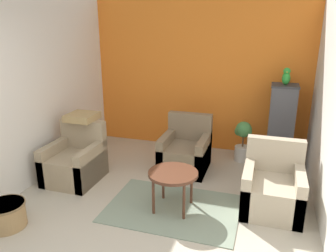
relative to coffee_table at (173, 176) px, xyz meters
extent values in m
cube|color=orange|center=(-0.21, 2.31, 0.92)|extent=(4.05, 0.06, 2.77)
cube|color=silver|center=(-2.20, 0.45, 0.92)|extent=(0.06, 3.65, 2.77)
cube|color=silver|center=(1.79, 0.45, 0.92)|extent=(0.06, 3.65, 2.77)
cube|color=gray|center=(0.00, 0.00, -0.46)|extent=(1.69, 1.18, 0.01)
cylinder|color=#512D1E|center=(0.00, 0.00, 0.04)|extent=(0.63, 0.63, 0.04)
cylinder|color=#512D1E|center=(-0.20, -0.20, -0.23)|extent=(0.04, 0.04, 0.48)
cylinder|color=#512D1E|center=(0.20, -0.20, -0.23)|extent=(0.04, 0.04, 0.48)
cylinder|color=#512D1E|center=(-0.20, 0.20, -0.23)|extent=(0.04, 0.04, 0.48)
cylinder|color=#512D1E|center=(0.20, 0.20, -0.23)|extent=(0.04, 0.04, 0.48)
cube|color=#9E896B|center=(-1.66, 0.32, -0.26)|extent=(0.73, 0.79, 0.42)
cube|color=#9E896B|center=(-1.66, 0.64, 0.18)|extent=(0.73, 0.14, 0.45)
cube|color=#9E896B|center=(-1.96, 0.32, -0.18)|extent=(0.12, 0.79, 0.58)
cube|color=#9E896B|center=(-1.35, 0.32, -0.18)|extent=(0.12, 0.79, 0.58)
cube|color=tan|center=(1.21, 0.35, -0.26)|extent=(0.73, 0.79, 0.42)
cube|color=tan|center=(1.21, 0.67, 0.18)|extent=(0.73, 0.14, 0.45)
cube|color=tan|center=(0.90, 0.35, -0.18)|extent=(0.12, 0.79, 0.58)
cube|color=tan|center=(1.51, 0.35, -0.18)|extent=(0.12, 0.79, 0.58)
cube|color=#7A664C|center=(-0.16, 1.20, -0.26)|extent=(0.73, 0.79, 0.42)
cube|color=#7A664C|center=(-0.16, 1.53, 0.18)|extent=(0.73, 0.14, 0.45)
cube|color=#7A664C|center=(-0.46, 1.20, -0.18)|extent=(0.12, 0.79, 0.58)
cube|color=#7A664C|center=(0.15, 1.20, -0.18)|extent=(0.12, 0.79, 0.58)
cube|color=#353539|center=(1.29, 1.89, -0.41)|extent=(0.55, 0.55, 0.11)
cube|color=#4C4C51|center=(1.29, 1.89, 0.25)|extent=(0.40, 0.40, 1.22)
cube|color=#353539|center=(1.29, 1.89, 0.88)|extent=(0.42, 0.42, 0.03)
ellipsoid|color=green|center=(1.29, 1.89, 1.00)|extent=(0.13, 0.16, 0.21)
sphere|color=green|center=(1.29, 1.87, 1.11)|extent=(0.11, 0.11, 0.11)
cone|color=gold|center=(1.29, 1.82, 1.10)|extent=(0.05, 0.05, 0.05)
cone|color=green|center=(1.29, 1.96, 0.98)|extent=(0.06, 0.13, 0.18)
cylinder|color=beige|center=(0.70, 1.85, -0.34)|extent=(0.26, 0.26, 0.26)
cylinder|color=brown|center=(0.70, 1.85, -0.10)|extent=(0.03, 0.03, 0.22)
sphere|color=#427F42|center=(0.70, 1.85, 0.10)|extent=(0.27, 0.27, 0.27)
sphere|color=#427F42|center=(0.63, 1.87, 0.05)|extent=(0.16, 0.16, 0.16)
sphere|color=#427F42|center=(0.77, 1.82, 0.07)|extent=(0.15, 0.15, 0.15)
cylinder|color=#A37F51|center=(-1.76, -0.96, -0.32)|extent=(0.43, 0.43, 0.30)
cylinder|color=brown|center=(-1.76, -0.96, -0.18)|extent=(0.46, 0.46, 0.02)
cube|color=tan|center=(-1.66, 0.64, 0.45)|extent=(0.43, 0.43, 0.10)
camera|label=1|loc=(1.06, -3.57, 1.86)|focal=35.00mm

